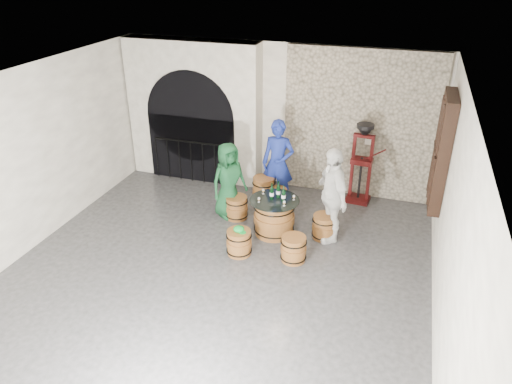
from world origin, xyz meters
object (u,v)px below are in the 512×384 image
(barrel_table, at_px, (274,217))
(wine_bottle_right, at_px, (278,191))
(barrel_stool_far, at_px, (277,199))
(barrel_stool_near_left, at_px, (239,242))
(wine_bottle_center, at_px, (283,195))
(barrel_stool_near_right, at_px, (293,249))
(person_blue, at_px, (278,163))
(barrel_stool_right, at_px, (324,227))
(person_green, at_px, (229,180))
(wine_bottle_left, at_px, (272,193))
(person_white, at_px, (332,195))
(corking_press, at_px, (362,158))
(barrel_stool_left, at_px, (237,207))
(side_barrel, at_px, (264,192))

(barrel_table, height_order, wine_bottle_right, wine_bottle_right)
(barrel_table, bearing_deg, barrel_stool_far, 102.86)
(barrel_stool_near_left, xyz_separation_m, wine_bottle_center, (0.58, 0.86, 0.63))
(barrel_stool_near_right, bearing_deg, person_blue, 113.24)
(person_blue, xyz_separation_m, wine_bottle_right, (0.31, -1.10, -0.07))
(barrel_stool_right, bearing_deg, barrel_stool_near_right, -112.29)
(person_blue, bearing_deg, wine_bottle_center, -70.18)
(barrel_table, bearing_deg, person_green, 158.60)
(barrel_table, xyz_separation_m, barrel_stool_near_right, (0.57, -0.76, -0.13))
(barrel_stool_right, relative_size, barrel_stool_near_right, 1.00)
(wine_bottle_left, bearing_deg, person_white, 7.16)
(barrel_stool_near_right, height_order, person_white, person_white)
(person_white, relative_size, corking_press, 1.05)
(barrel_stool_near_right, height_order, wine_bottle_center, wine_bottle_center)
(corking_press, bearing_deg, person_white, -95.93)
(barrel_stool_far, bearing_deg, person_green, -149.41)
(person_green, xyz_separation_m, corking_press, (2.45, 1.42, 0.24))
(barrel_stool_right, xyz_separation_m, person_blue, (-1.22, 1.08, 0.69))
(barrel_table, bearing_deg, barrel_stool_near_right, -53.09)
(person_green, distance_m, corking_press, 2.84)
(barrel_stool_far, distance_m, wine_bottle_left, 1.12)
(barrel_stool_left, distance_m, barrel_stool_far, 0.89)
(barrel_stool_left, distance_m, barrel_stool_near_left, 1.31)
(person_white, bearing_deg, wine_bottle_center, -112.11)
(corking_press, bearing_deg, barrel_stool_right, -98.79)
(person_white, bearing_deg, corking_press, 135.84)
(barrel_stool_left, distance_m, barrel_stool_near_right, 1.84)
(barrel_stool_near_left, distance_m, side_barrel, 1.90)
(barrel_table, xyz_separation_m, barrel_stool_far, (-0.21, 0.93, -0.13))
(person_green, height_order, wine_bottle_center, person_green)
(barrel_stool_near_left, relative_size, wine_bottle_center, 1.46)
(barrel_stool_near_left, xyz_separation_m, wine_bottle_right, (0.44, 0.99, 0.63))
(barrel_table, relative_size, barrel_stool_left, 1.99)
(person_white, bearing_deg, barrel_stool_near_right, -59.58)
(wine_bottle_left, xyz_separation_m, wine_bottle_center, (0.23, -0.03, 0.00))
(barrel_stool_right, height_order, wine_bottle_center, wine_bottle_center)
(person_blue, relative_size, person_white, 1.01)
(barrel_stool_right, xyz_separation_m, wine_bottle_left, (-1.00, -0.12, 0.63))
(wine_bottle_left, distance_m, wine_bottle_center, 0.23)
(barrel_stool_near_left, bearing_deg, wine_bottle_center, 56.11)
(person_blue, bearing_deg, wine_bottle_left, -80.06)
(barrel_stool_right, bearing_deg, barrel_stool_near_left, -143.22)
(side_barrel, bearing_deg, corking_press, 23.03)
(barrel_stool_near_left, height_order, wine_bottle_left, wine_bottle_left)
(barrel_stool_left, xyz_separation_m, person_green, (-0.19, 0.07, 0.55))
(barrel_stool_near_right, distance_m, wine_bottle_right, 1.21)
(barrel_stool_near_left, height_order, person_green, person_green)
(barrel_stool_near_left, bearing_deg, barrel_stool_left, 111.83)
(barrel_stool_left, bearing_deg, barrel_stool_near_right, -37.25)
(person_green, xyz_separation_m, person_white, (2.11, -0.27, 0.13))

